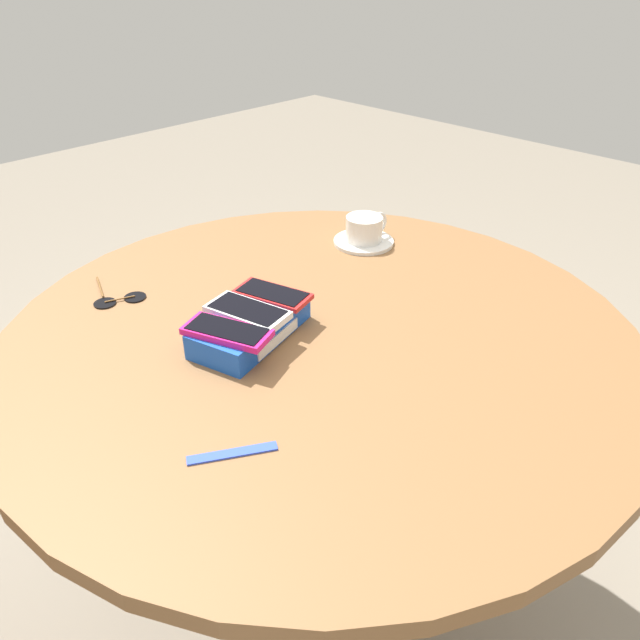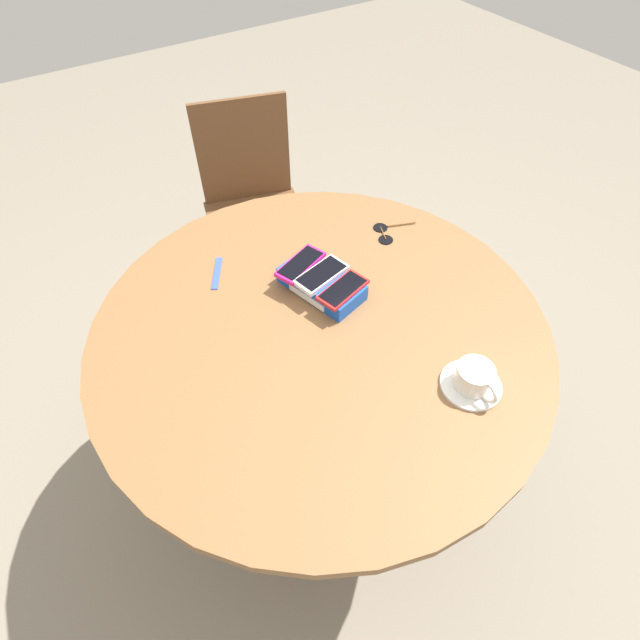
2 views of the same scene
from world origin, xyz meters
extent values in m
plane|color=gray|center=(0.00, 0.00, 0.00)|extent=(8.00, 8.00, 0.00)
cylinder|color=#2D2D2D|center=(0.00, 0.00, 0.01)|extent=(0.39, 0.39, 0.02)
cylinder|color=#2D2D2D|center=(0.00, 0.00, 0.39)|extent=(0.07, 0.07, 0.74)
cylinder|color=brown|center=(0.00, 0.00, 0.77)|extent=(1.12, 1.12, 0.03)
cube|color=blue|center=(-0.10, 0.07, 0.81)|extent=(0.24, 0.16, 0.04)
cube|color=white|center=(-0.09, 0.01, 0.80)|extent=(0.12, 0.03, 0.02)
cube|color=#D11975|center=(-0.17, 0.05, 0.84)|extent=(0.11, 0.15, 0.01)
cube|color=black|center=(-0.17, 0.05, 0.84)|extent=(0.09, 0.14, 0.00)
cube|color=silver|center=(-0.10, 0.07, 0.84)|extent=(0.10, 0.15, 0.01)
cube|color=black|center=(-0.10, 0.07, 0.84)|extent=(0.09, 0.14, 0.00)
cube|color=red|center=(-0.03, 0.09, 0.84)|extent=(0.10, 0.15, 0.01)
cube|color=black|center=(-0.03, 0.09, 0.84)|extent=(0.09, 0.13, 0.00)
cylinder|color=silver|center=(0.33, 0.18, 0.79)|extent=(0.13, 0.13, 0.01)
cylinder|color=silver|center=(0.33, 0.18, 0.82)|extent=(0.08, 0.08, 0.06)
cylinder|color=tan|center=(0.33, 0.18, 0.84)|extent=(0.07, 0.07, 0.00)
torus|color=silver|center=(0.37, 0.18, 0.82)|extent=(0.05, 0.01, 0.05)
cube|color=blue|center=(-0.30, -0.13, 0.79)|extent=(0.11, 0.08, 0.00)
cylinder|color=black|center=(-0.17, 0.33, 0.79)|extent=(0.04, 0.04, 0.00)
cylinder|color=black|center=(-0.22, 0.35, 0.79)|extent=(0.04, 0.04, 0.00)
cylinder|color=brown|center=(-0.19, 0.34, 0.79)|extent=(0.05, 0.02, 0.00)
cylinder|color=brown|center=(-0.20, 0.41, 0.79)|extent=(0.04, 0.08, 0.00)
cube|color=brown|center=(-0.84, 0.24, 0.44)|extent=(0.48, 0.48, 0.02)
cube|color=brown|center=(-1.02, 0.29, 0.66)|extent=(0.12, 0.36, 0.42)
cylinder|color=brown|center=(-0.72, 0.03, 0.22)|extent=(0.04, 0.04, 0.43)
cylinder|color=brown|center=(-0.63, 0.36, 0.22)|extent=(0.04, 0.04, 0.43)
cylinder|color=brown|center=(-1.06, 0.13, 0.22)|extent=(0.04, 0.04, 0.43)
cylinder|color=brown|center=(-0.96, 0.46, 0.22)|extent=(0.04, 0.04, 0.43)
camera|label=1|loc=(-0.66, -0.65, 1.38)|focal=35.00mm
camera|label=2|loc=(0.66, -0.43, 1.71)|focal=28.00mm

